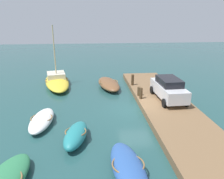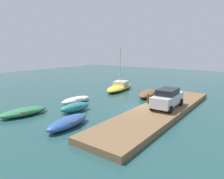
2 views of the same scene
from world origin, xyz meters
name	(u,v)px [view 2 (image 2 of 2)]	position (x,y,z in m)	size (l,w,h in m)	color
ground_plane	(138,109)	(0.00, 0.00, 0.00)	(84.00, 84.00, 0.00)	#234C4C
dock_platform	(160,111)	(0.00, -2.24, 0.23)	(18.03, 3.86, 0.45)	brown
rowboat_white	(76,100)	(-1.87, 6.55, 0.32)	(3.68, 1.54, 0.62)	white
sailboat_yellow	(120,87)	(6.75, 6.78, 0.47)	(7.24, 3.65, 5.88)	gold
rowboat_blue	(68,122)	(-7.16, 1.81, 0.39)	(4.06, 1.74, 0.77)	#2D569E
dinghy_teal	(75,107)	(-4.15, 4.24, 0.42)	(3.15, 1.68, 0.82)	teal
motorboat_brown	(148,93)	(5.37, 1.64, 0.40)	(4.78, 2.53, 0.79)	brown
rowboat_green	(24,112)	(-7.59, 6.97, 0.34)	(4.27, 2.22, 0.66)	#2D7A4C
mooring_post_west	(148,99)	(1.00, -0.56, 0.90)	(0.24, 0.24, 0.89)	#47331E
mooring_post_mid_west	(151,98)	(1.71, -0.56, 0.82)	(0.27, 0.27, 0.72)	#47331E
mooring_post_mid_east	(163,92)	(4.61, -0.56, 0.96)	(0.25, 0.25, 1.02)	#47331E
parked_car	(167,98)	(0.62, -2.63, 1.35)	(4.28, 1.97, 1.73)	silver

